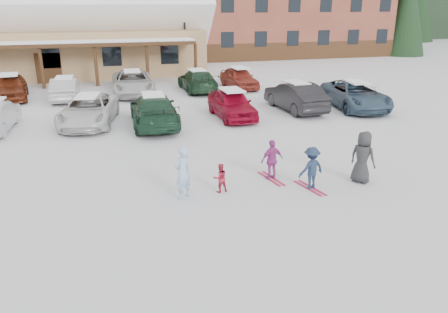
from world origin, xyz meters
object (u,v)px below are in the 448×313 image
object	(u,v)px
day_lodge	(24,25)
parked_car_9	(65,89)
bystander_dark	(363,157)
parked_car_2	(89,110)
parked_car_4	(232,104)
parked_car_11	(197,81)
lamp_post	(185,28)
parked_car_10	(133,83)
parked_car_8	(11,87)
child_magenta	(272,160)
parked_car_12	(239,78)
parked_car_5	(295,96)
toddler_red	(220,178)
parked_car_3	(154,110)
parked_car_6	(355,95)
adult_skier	(183,173)
child_navy	(311,168)

from	to	relation	value
day_lodge	parked_car_9	xyz separation A→B (m)	(3.51, -11.55, -3.25)
bystander_dark	parked_car_2	distance (m)	13.36
parked_car_4	parked_car_11	xyz separation A→B (m)	(-0.17, 7.57, -0.02)
lamp_post	parked_car_2	world-z (taller)	lamp_post
day_lodge	lamp_post	size ratio (longest dim) A/B	4.40
parked_car_10	parked_car_11	bearing A→B (deg)	1.52
day_lodge	parked_car_8	distance (m)	10.96
bystander_dark	parked_car_2	bearing A→B (deg)	10.36
child_magenta	parked_car_11	distance (m)	16.02
bystander_dark	parked_car_12	bearing A→B (deg)	-34.67
bystander_dark	parked_car_5	xyz separation A→B (m)	(2.15, 10.09, -0.09)
parked_car_8	parked_car_12	size ratio (longest dim) A/B	1.08
lamp_post	parked_car_5	distance (m)	15.12
child_magenta	parked_car_2	size ratio (longest dim) A/B	0.27
toddler_red	parked_car_3	xyz separation A→B (m)	(-1.04, 8.49, 0.29)
bystander_dark	parked_car_4	xyz separation A→B (m)	(-1.69, 9.45, -0.14)
toddler_red	parked_car_10	distance (m)	16.60
parked_car_2	parked_car_8	distance (m)	8.73
parked_car_9	parked_car_11	xyz separation A→B (m)	(8.40, 0.66, 0.02)
parked_car_6	parked_car_9	world-z (taller)	parked_car_6
parked_car_8	parked_car_4	bearing A→B (deg)	-40.55
adult_skier	parked_car_4	world-z (taller)	adult_skier
child_navy	parked_car_5	distance (m)	10.90
child_navy	parked_car_6	distance (m)	12.25
parked_car_12	parked_car_4	bearing A→B (deg)	-114.95
lamp_post	parked_car_9	bearing A→B (deg)	-137.87
bystander_dark	parked_car_8	size ratio (longest dim) A/B	0.39
parked_car_6	parked_car_11	world-z (taller)	parked_car_6
child_navy	parked_car_10	bearing A→B (deg)	-88.66
toddler_red	parked_car_4	world-z (taller)	parked_car_4
lamp_post	parked_car_11	distance (m)	8.12
parked_car_2	parked_car_12	bearing A→B (deg)	45.70
parked_car_3	parked_car_4	xyz separation A→B (m)	(4.07, 0.48, -0.03)
bystander_dark	parked_car_12	xyz separation A→B (m)	(1.17, 17.29, -0.16)
parked_car_10	parked_car_2	bearing A→B (deg)	-109.25
adult_skier	parked_car_8	bearing A→B (deg)	-99.94
toddler_red	parked_car_3	bearing A→B (deg)	-88.23
parked_car_6	parked_car_10	size ratio (longest dim) A/B	0.98
toddler_red	bystander_dark	distance (m)	4.77
parked_car_5	child_navy	bearing A→B (deg)	64.19
day_lodge	parked_car_8	size ratio (longest dim) A/B	6.41
day_lodge	parked_car_2	distance (m)	18.81
lamp_post	parked_car_4	size ratio (longest dim) A/B	1.53
parked_car_5	parked_car_12	size ratio (longest dim) A/B	1.13
parked_car_6	parked_car_12	world-z (taller)	parked_car_6
adult_skier	parked_car_2	size ratio (longest dim) A/B	0.32
child_navy	parked_car_5	world-z (taller)	parked_car_5
day_lodge	parked_car_10	size ratio (longest dim) A/B	5.26
bystander_dark	parked_car_10	bearing A→B (deg)	-10.95
lamp_post	parked_car_5	xyz separation A→B (m)	(3.37, -14.44, -2.93)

